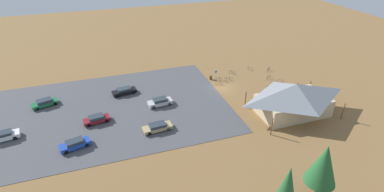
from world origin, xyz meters
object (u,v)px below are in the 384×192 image
Objects in this scene: car_tan_by_curb at (157,127)px; pine_mideast at (287,189)px; car_white_second_row at (2,136)px; visitor_at_bikes at (305,88)px; lot_sign at (216,74)px; pine_west at (324,164)px; car_maroon_inner_stall at (97,119)px; car_blue_aisle_side at (75,144)px; bike_pavilion at (294,97)px; trash_bin at (211,78)px; bicycle_silver_edge_south at (250,69)px; bicycle_purple_near_porch at (299,86)px; bicycle_red_mid_cluster at (270,87)px; bicycle_black_lone_east at (269,69)px; bicycle_yellow_edge_north at (219,84)px; bicycle_green_yard_center at (232,72)px; car_black_end_stall at (124,91)px; car_green_mid_lot at (45,103)px; bicycle_teal_lone_west at (218,79)px; bicycle_white_by_bin at (280,81)px; car_silver_back_corner at (160,102)px; bicycle_orange_yard_right at (269,77)px.

pine_mideast is at bearing 113.12° from car_tan_by_curb.
visitor_at_bikes reaches higher than car_white_second_row.
pine_west is (1.09, 34.14, 3.84)m from lot_sign.
car_blue_aisle_side is at bearing 60.15° from car_maroon_inner_stall.
visitor_at_bikes is at bearing 177.12° from car_maroon_inner_stall.
car_white_second_row is (32.50, -26.57, -4.44)m from pine_mideast.
bike_pavilion is 19.50m from trash_bin.
bicycle_silver_edge_south is at bearing -168.56° from lot_sign.
lot_sign is 1.37× the size of bicycle_purple_near_porch.
bicycle_purple_near_porch is 2.14m from visitor_at_bikes.
pine_mideast is at bearing 15.76° from pine_west.
bicycle_red_mid_cluster is 8.86m from bicycle_black_lone_east.
bicycle_yellow_edge_north is 1.01× the size of visitor_at_bikes.
car_black_end_stall reaches higher than bicycle_green_yard_center.
car_green_mid_lot is at bearing 0.60° from bicycle_black_lone_east.
visitor_at_bikes is (-14.61, 10.35, 0.52)m from bicycle_teal_lone_west.
bicycle_white_by_bin is (-12.18, 5.03, -0.00)m from bicycle_teal_lone_west.
bicycle_white_by_bin is 26.64m from car_silver_back_corner.
visitor_at_bikes is (-5.42, 12.92, 0.53)m from bicycle_silver_edge_south.
car_green_mid_lot reaches higher than bicycle_red_mid_cluster.
car_blue_aisle_side is (44.10, 5.97, 0.36)m from bicycle_purple_near_porch.
bicycle_silver_edge_south is at bearing -95.88° from bike_pavilion.
bicycle_black_lone_east is at bearing -79.42° from bicycle_purple_near_porch.
visitor_at_bikes is at bearing 129.58° from bicycle_green_yard_center.
pine_west reaches higher than bicycle_black_lone_east.
pine_west reaches higher than lot_sign.
lot_sign is 13.82m from bicycle_white_by_bin.
car_green_mid_lot is (34.80, -0.42, 0.36)m from bicycle_teal_lone_west.
car_green_mid_lot is at bearing -45.51° from pine_west.
bicycle_red_mid_cluster is 0.37× the size of car_silver_back_corner.
trash_bin is at bearing -0.29° from bicycle_black_lone_east.
bicycle_purple_near_porch is at bearing 166.11° from car_black_end_stall.
pine_mideast reaches higher than bicycle_teal_lone_west.
trash_bin is at bearing -35.56° from bicycle_teal_lone_west.
bicycle_purple_near_porch is at bearing -179.61° from car_white_second_row.
bicycle_purple_near_porch is 29.26m from car_silver_back_corner.
visitor_at_bikes is at bearing -131.68° from pine_mideast.
car_tan_by_curb is (15.28, 14.81, 0.23)m from trash_bin.
bicycle_teal_lone_west is 9.54m from bicycle_silver_edge_south.
car_tan_by_curb reaches higher than bicycle_teal_lone_west.
car_white_second_row is at bearing 14.01° from trash_bin.
bike_pavilion reaches higher than bicycle_red_mid_cluster.
bicycle_teal_lone_west is at bearing -35.31° from visitor_at_bikes.
car_silver_back_corner is (18.72, 8.29, 0.36)m from bicycle_green_yard_center.
lot_sign is at bearing -166.82° from car_white_second_row.
car_blue_aisle_side reaches higher than bicycle_orange_yard_right.
car_tan_by_curb is at bearing 104.00° from car_black_end_stall.
lot_sign is at bearing 17.80° from bicycle_green_yard_center.
bicycle_yellow_edge_north reaches higher than bicycle_silver_edge_south.
bike_pavilion is 47.95m from car_white_second_row.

